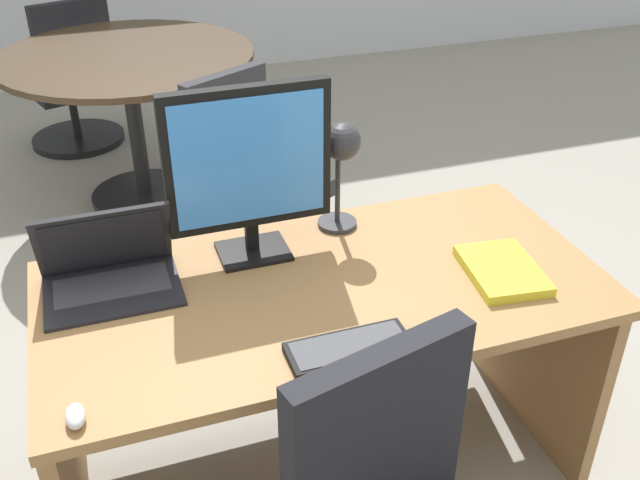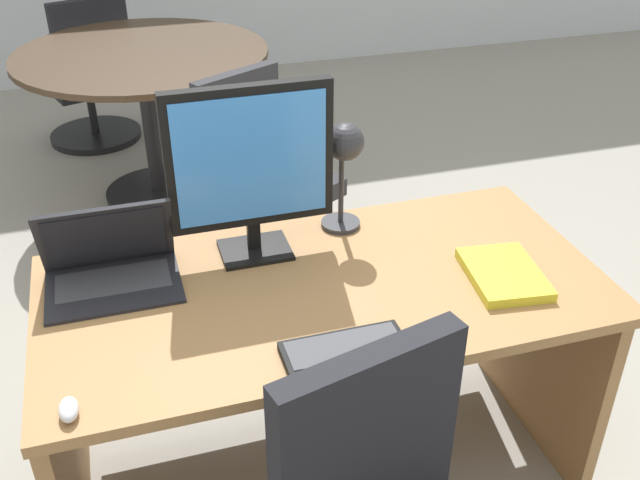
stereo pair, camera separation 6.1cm
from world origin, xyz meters
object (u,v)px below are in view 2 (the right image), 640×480
(keyboard, at_px, (345,349))
(meeting_chair_far, at_px, (265,192))
(laptop, at_px, (109,258))
(meeting_chair_near, at_px, (91,87))
(monitor, at_px, (251,163))
(meeting_table, at_px, (146,89))
(desk, at_px, (319,339))
(book, at_px, (504,274))
(desk_lamp, at_px, (344,155))
(mouse, at_px, (69,410))

(keyboard, xyz_separation_m, meeting_chair_far, (0.16, 1.57, -0.40))
(laptop, bearing_deg, meeting_chair_near, 90.60)
(monitor, height_order, laptop, monitor)
(monitor, relative_size, laptop, 1.42)
(laptop, height_order, meeting_chair_far, laptop)
(meeting_table, bearing_deg, meeting_chair_far, -61.86)
(desk, relative_size, book, 5.39)
(desk_lamp, relative_size, meeting_table, 0.28)
(keyboard, bearing_deg, laptop, 137.01)
(keyboard, xyz_separation_m, mouse, (-0.63, -0.03, 0.01))
(mouse, bearing_deg, meeting_chair_near, 88.39)
(laptop, height_order, meeting_chair_near, laptop)
(book, bearing_deg, keyboard, -161.91)
(keyboard, relative_size, mouse, 3.97)
(book, bearing_deg, laptop, 163.33)
(book, xyz_separation_m, meeting_chair_far, (-0.36, 1.41, -0.40))
(keyboard, relative_size, meeting_chair_near, 0.33)
(monitor, relative_size, book, 1.78)
(mouse, height_order, book, mouse)
(desk, xyz_separation_m, desk_lamp, (0.14, 0.21, 0.48))
(keyboard, height_order, mouse, mouse)
(meeting_chair_near, bearing_deg, meeting_table, -71.80)
(desk, height_order, desk_lamp, desk_lamp)
(mouse, relative_size, desk_lamp, 0.22)
(monitor, distance_m, laptop, 0.46)
(laptop, height_order, mouse, laptop)
(meeting_chair_near, relative_size, meeting_chair_far, 1.05)
(meeting_chair_far, bearing_deg, book, -75.64)
(book, relative_size, meeting_chair_near, 0.31)
(meeting_chair_far, bearing_deg, keyboard, -95.69)
(desk, distance_m, meeting_chair_far, 1.26)
(monitor, height_order, book, monitor)
(laptop, distance_m, mouse, 0.52)
(book, bearing_deg, desk_lamp, 131.87)
(book, bearing_deg, mouse, -170.41)
(desk_lamp, xyz_separation_m, meeting_table, (-0.44, 1.81, -0.38))
(laptop, xyz_separation_m, book, (1.03, -0.31, -0.06))
(monitor, distance_m, meeting_table, 1.91)
(desk_lamp, bearing_deg, mouse, -144.72)
(keyboard, xyz_separation_m, book, (0.52, 0.17, 0.00))
(mouse, bearing_deg, monitor, 45.04)
(monitor, xyz_separation_m, meeting_chair_near, (-0.43, 2.70, -0.67))
(laptop, height_order, book, laptop)
(keyboard, relative_size, meeting_chair_far, 0.35)
(keyboard, height_order, meeting_table, meeting_table)
(keyboard, relative_size, desk_lamp, 0.87)
(mouse, distance_m, meeting_chair_near, 3.25)
(monitor, xyz_separation_m, meeting_table, (-0.16, 1.86, -0.42))
(meeting_table, height_order, meeting_chair_near, meeting_chair_near)
(monitor, bearing_deg, desk, -49.33)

